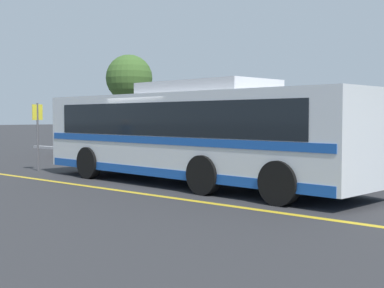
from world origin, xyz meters
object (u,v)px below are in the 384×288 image
(parked_car_2, at_px, (323,152))
(bus_stop_sign, at_px, (38,128))
(tree_0, at_px, (129,78))
(transit_bus, at_px, (192,133))
(parked_car_0, at_px, (100,140))
(parked_car_1, at_px, (181,145))

(parked_car_2, distance_m, bus_stop_sign, 10.17)
(parked_car_2, relative_size, tree_0, 0.84)
(parked_car_2, height_order, tree_0, tree_0)
(parked_car_2, bearing_deg, bus_stop_sign, -51.89)
(transit_bus, xyz_separation_m, parked_car_0, (-10.80, 5.27, -0.70))
(parked_car_2, bearing_deg, parked_car_1, -88.02)
(parked_car_0, distance_m, tree_0, 7.41)
(tree_0, bearing_deg, parked_car_0, -54.74)
(parked_car_2, xyz_separation_m, tree_0, (-15.87, 5.24, 3.58))
(parked_car_1, relative_size, parked_car_2, 0.97)
(transit_bus, height_order, parked_car_0, transit_bus)
(transit_bus, bearing_deg, tree_0, 57.54)
(parked_car_1, distance_m, parked_car_2, 6.58)
(transit_bus, relative_size, parked_car_0, 2.61)
(bus_stop_sign, bearing_deg, parked_car_2, -49.43)
(tree_0, bearing_deg, transit_bus, -36.03)
(transit_bus, relative_size, parked_car_1, 2.43)
(parked_car_0, height_order, parked_car_1, parked_car_0)
(parked_car_2, relative_size, bus_stop_sign, 1.97)
(parked_car_1, bearing_deg, tree_0, 56.27)
(parked_car_0, distance_m, bus_stop_sign, 7.26)
(parked_car_1, relative_size, bus_stop_sign, 1.91)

